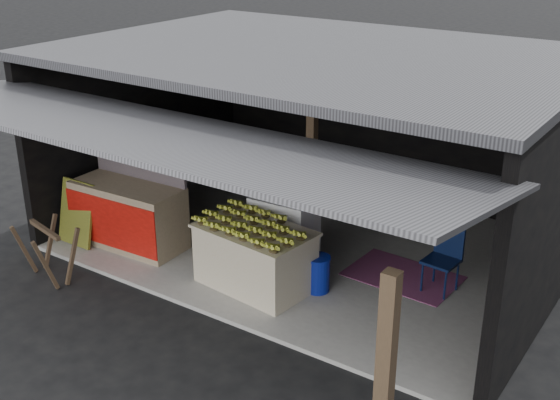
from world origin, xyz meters
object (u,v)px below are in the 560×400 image
Objects in this scene: neighbor_stall at (129,212)px; banana_table at (255,257)px; plastic_chair at (445,253)px; white_crate at (284,229)px; water_barrel at (318,275)px; sawhorse at (47,247)px.

banana_table is at bearing -2.15° from neighbor_stall.
neighbor_stall reaches higher than plastic_chair.
neighbor_stall reaches higher than white_crate.
neighbor_stall is 3.15m from water_barrel.
banana_table is at bearing -141.74° from plastic_chair.
neighbor_stall is 2.13× the size of sawhorse.
neighbor_stall reaches higher than water_barrel.
neighbor_stall is (-2.34, -0.02, 0.10)m from banana_table.
plastic_chair is at bearing 42.95° from sawhorse.
plastic_chair reaches higher than sawhorse.
banana_table is 3.46× the size of water_barrel.
banana_table is at bearing 41.11° from sawhorse.
water_barrel is (3.11, 0.38, -0.30)m from neighbor_stall.
water_barrel is at bearing 4.38° from neighbor_stall.
neighbor_stall reaches higher than banana_table.
neighbor_stall is at bearing -172.99° from water_barrel.
plastic_chair reaches higher than water_barrel.
white_crate reaches higher than water_barrel.
neighbor_stall reaches higher than sawhorse.
sawhorse is (-2.44, -2.23, -0.05)m from white_crate.
banana_table is 2.53m from plastic_chair.
white_crate is 2.40m from neighbor_stall.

